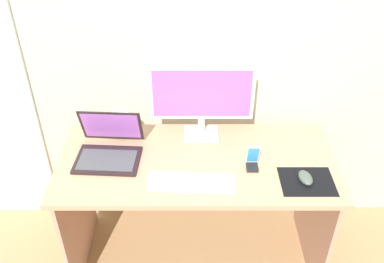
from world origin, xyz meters
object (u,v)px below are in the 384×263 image
monitor (203,98)px  mouse (306,178)px  phone_in_dock (253,160)px  laptop (110,148)px  fishbowl (122,123)px  keyboard_external (192,182)px

monitor → mouse: 0.64m
phone_in_dock → laptop: bearing=172.2°
fishbowl → mouse: (0.90, -0.37, -0.05)m
monitor → mouse: (0.48, -0.37, -0.21)m
monitor → fishbowl: 0.45m
monitor → keyboard_external: 0.44m
mouse → phone_in_dock: 0.26m
laptop → keyboard_external: 0.46m
laptop → mouse: 0.96m
laptop → phone_in_dock: bearing=-7.8°
monitor → laptop: bearing=-159.2°
monitor → fishbowl: monitor is taller
keyboard_external → mouse: 0.53m
monitor → phone_in_dock: 0.41m
laptop → fishbowl: laptop is taller
fishbowl → phone_in_dock: fishbowl is taller
laptop → phone_in_dock: laptop is taller
monitor → fishbowl: bearing=179.2°
keyboard_external → laptop: bearing=156.5°
fishbowl → mouse: 0.98m
monitor → keyboard_external: monitor is taller
monitor → laptop: size_ratio=1.61×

